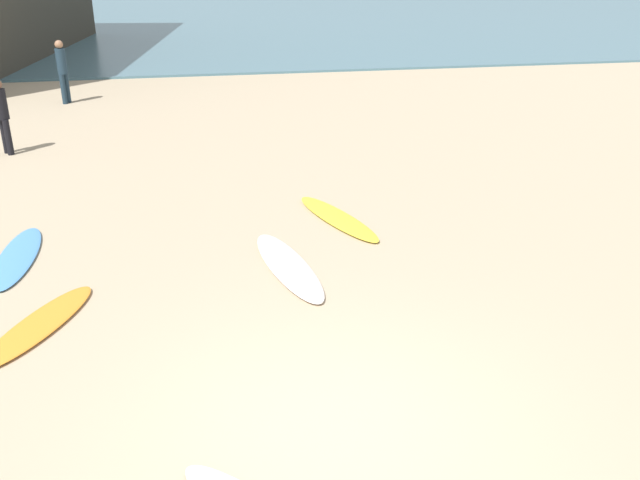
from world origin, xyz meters
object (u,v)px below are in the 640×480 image
at_px(surfboard_1, 288,266).
at_px(beachgoer_near, 62,68).
at_px(surfboard_0, 40,324).
at_px(surfboard_2, 17,257).
at_px(surfboard_4, 338,218).
at_px(beachgoer_mid, 2,113).

distance_m(surfboard_1, beachgoer_near, 13.14).
relative_size(surfboard_0, surfboard_2, 0.92).
relative_size(surfboard_0, surfboard_4, 0.87).
bearing_deg(beachgoer_near, surfboard_0, -149.93).
relative_size(surfboard_0, surfboard_1, 0.85).
relative_size(surfboard_1, surfboard_4, 1.03).
xyz_separation_m(beachgoer_near, beachgoer_mid, (-0.50, -5.22, -0.09)).
bearing_deg(surfboard_1, surfboard_2, 154.02).
xyz_separation_m(surfboard_4, beachgoer_mid, (-6.42, 5.24, 0.88)).
xyz_separation_m(surfboard_0, surfboard_2, (-0.70, 2.16, -0.00)).
bearing_deg(surfboard_0, surfboard_2, -46.20).
height_order(surfboard_1, surfboard_2, surfboard_1).
bearing_deg(surfboard_2, beachgoer_mid, 103.47).
bearing_deg(surfboard_2, surfboard_4, 8.03).
height_order(surfboard_2, beachgoer_mid, beachgoer_mid).
bearing_deg(surfboard_0, beachgoer_near, -57.41).
bearing_deg(surfboard_4, beachgoer_mid, 121.49).
height_order(surfboard_1, beachgoer_near, beachgoer_near).
xyz_separation_m(surfboard_1, surfboard_2, (-3.96, 1.06, -0.01)).
distance_m(surfboard_1, surfboard_4, 2.04).
xyz_separation_m(surfboard_0, surfboard_4, (4.36, 2.83, 0.00)).
distance_m(surfboard_0, surfboard_1, 3.45).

